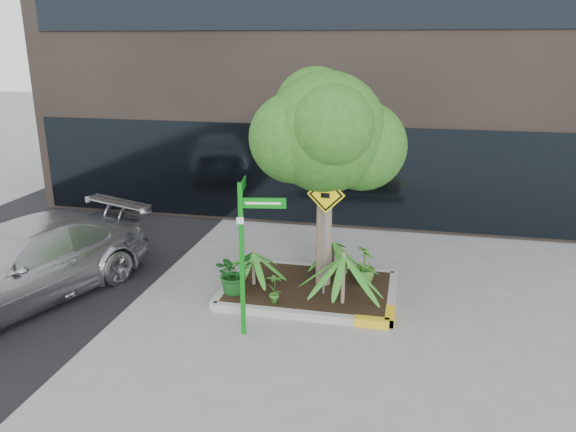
% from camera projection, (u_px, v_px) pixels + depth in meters
% --- Properties ---
extents(ground, '(80.00, 80.00, 0.00)m').
position_uv_depth(ground, '(296.00, 299.00, 10.79)').
color(ground, gray).
rests_on(ground, ground).
extents(asphalt_road, '(7.00, 80.00, 0.01)m').
position_uv_depth(asphalt_road, '(2.00, 270.00, 12.11)').
color(asphalt_road, black).
rests_on(asphalt_road, ground).
extents(planter, '(3.35, 2.36, 0.15)m').
position_uv_depth(planter, '(311.00, 289.00, 10.96)').
color(planter, '#9E9E99').
rests_on(planter, ground).
extents(tree, '(2.87, 2.54, 4.30)m').
position_uv_depth(tree, '(326.00, 132.00, 10.26)').
color(tree, gray).
rests_on(tree, ground).
extents(palm_front, '(1.10, 1.10, 1.22)m').
position_uv_depth(palm_front, '(344.00, 256.00, 10.02)').
color(palm_front, gray).
rests_on(palm_front, ground).
extents(palm_left, '(0.80, 0.80, 0.88)m').
position_uv_depth(palm_left, '(253.00, 253.00, 10.89)').
color(palm_left, gray).
rests_on(palm_left, ground).
extents(palm_back, '(0.80, 0.80, 0.89)m').
position_uv_depth(palm_back, '(334.00, 242.00, 11.44)').
color(palm_back, gray).
rests_on(palm_back, ground).
extents(parked_car, '(3.73, 5.52, 1.48)m').
position_uv_depth(parked_car, '(21.00, 264.00, 10.49)').
color(parked_car, '#B0B1B5').
rests_on(parked_car, ground).
extents(shrub_a, '(1.02, 1.02, 0.83)m').
position_uv_depth(shrub_a, '(234.00, 272.00, 10.59)').
color(shrub_a, '#164F1A').
rests_on(shrub_a, planter).
extents(shrub_b, '(0.54, 0.54, 0.77)m').
position_uv_depth(shrub_b, '(365.00, 265.00, 11.00)').
color(shrub_b, '#346F21').
rests_on(shrub_b, planter).
extents(shrub_c, '(0.33, 0.33, 0.59)m').
position_uv_depth(shrub_c, '(275.00, 288.00, 10.20)').
color(shrub_c, '#316E22').
rests_on(shrub_c, planter).
extents(shrub_d, '(0.54, 0.54, 0.75)m').
position_uv_depth(shrub_d, '(323.00, 261.00, 11.22)').
color(shrub_d, '#19581F').
rests_on(shrub_d, planter).
extents(street_sign_post, '(0.85, 0.77, 2.63)m').
position_uv_depth(street_sign_post, '(245.00, 242.00, 9.07)').
color(street_sign_post, '#0B7A13').
rests_on(street_sign_post, ground).
extents(cattle_sign, '(0.70, 0.22, 2.28)m').
position_uv_depth(cattle_sign, '(326.00, 215.00, 10.27)').
color(cattle_sign, slate).
rests_on(cattle_sign, ground).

